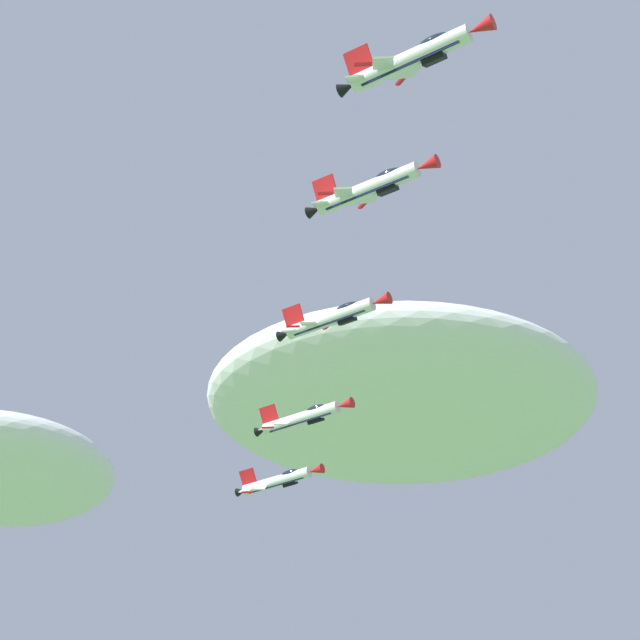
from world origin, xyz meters
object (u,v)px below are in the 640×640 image
Objects in this scene: fighter_jet_left_wing at (370,188)px; fighter_jet_right_outer at (278,481)px; fighter_jet_lead at (413,58)px; fighter_jet_left_outer at (303,418)px; fighter_jet_right_wing at (332,318)px.

fighter_jet_left_wing reaches higher than fighter_jet_right_outer.
fighter_jet_lead is 1.00× the size of fighter_jet_right_outer.
fighter_jet_left_wing is 47.12m from fighter_jet_left_outer.
fighter_jet_lead is 1.00× the size of fighter_jet_left_wing.
fighter_jet_left_outer is 1.00× the size of fighter_jet_right_outer.
fighter_jet_left_outer is at bearing -138.91° from fighter_jet_left_wing.
fighter_jet_right_wing is 1.00× the size of fighter_jet_right_outer.
fighter_jet_left_wing reaches higher than fighter_jet_right_wing.
fighter_jet_right_wing is (-4.95, 42.55, 0.41)m from fighter_jet_lead.
fighter_jet_left_wing is 1.00× the size of fighter_jet_left_outer.
fighter_jet_lead is 88.30m from fighter_jet_right_outer.
fighter_jet_right_outer reaches higher than fighter_jet_lead.
fighter_jet_right_wing is 1.00× the size of fighter_jet_left_outer.
fighter_jet_left_wing is 68.58m from fighter_jet_right_outer.
fighter_jet_right_outer is (-5.78, 45.09, 0.35)m from fighter_jet_right_wing.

